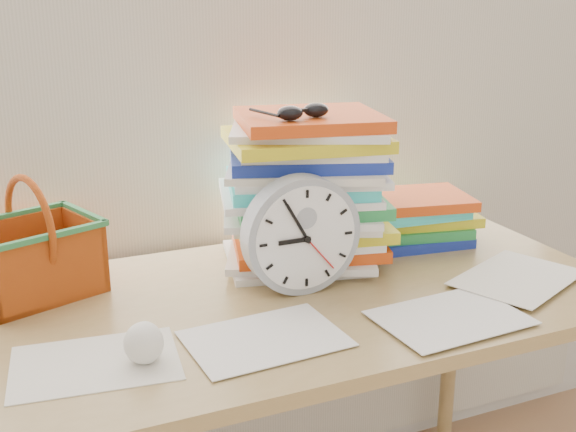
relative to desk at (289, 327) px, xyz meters
name	(u,v)px	position (x,y,z in m)	size (l,w,h in m)	color
curtain	(223,13)	(0.00, 0.38, 0.62)	(2.40, 0.01, 2.50)	beige
desk	(289,327)	(0.00, 0.00, 0.00)	(1.40, 0.70, 0.75)	#997C48
paper_stack	(303,190)	(0.10, 0.16, 0.25)	(0.36, 0.29, 0.34)	white
clock	(301,235)	(0.03, 0.01, 0.20)	(0.25, 0.25, 0.05)	#959CA6
sunglasses	(303,112)	(0.07, 0.10, 0.44)	(0.14, 0.12, 0.03)	black
book_stack	(415,217)	(0.42, 0.18, 0.14)	(0.28, 0.22, 0.12)	white
basket	(31,237)	(-0.48, 0.21, 0.20)	(0.25, 0.19, 0.25)	#B94C12
crumpled_ball	(143,342)	(-0.34, -0.16, 0.11)	(0.07, 0.07, 0.07)	white
scattered_papers	(289,292)	(0.00, 0.00, 0.08)	(1.26, 0.42, 0.02)	white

